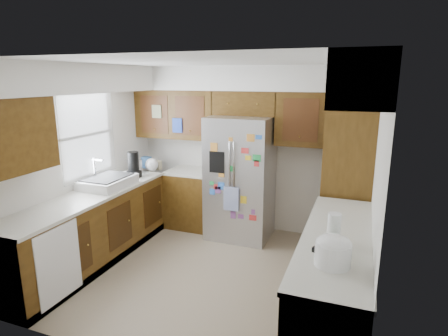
{
  "coord_description": "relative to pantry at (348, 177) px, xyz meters",
  "views": [
    {
      "loc": [
        1.65,
        -3.85,
        2.34
      ],
      "look_at": [
        0.06,
        0.35,
        1.25
      ],
      "focal_mm": 30.0,
      "sensor_mm": 36.0,
      "label": 1
    }
  ],
  "objects": [
    {
      "name": "floor",
      "position": [
        -1.5,
        -1.15,
        -1.07
      ],
      "size": [
        3.6,
        3.6,
        0.0
      ],
      "primitive_type": "plane",
      "color": "gray",
      "rests_on": "ground"
    },
    {
      "name": "room_shell",
      "position": [
        -1.61,
        -0.79,
        0.75
      ],
      "size": [
        3.64,
        3.24,
        2.52
      ],
      "color": "silver",
      "rests_on": "ground"
    },
    {
      "name": "left_counter_run",
      "position": [
        -2.86,
        -1.12,
        -0.65
      ],
      "size": [
        1.36,
        3.2,
        0.92
      ],
      "color": "#41290C",
      "rests_on": "ground"
    },
    {
      "name": "right_counter_run",
      "position": [
        0.0,
        -1.62,
        -0.65
      ],
      "size": [
        0.63,
        2.25,
        0.92
      ],
      "color": "#41290C",
      "rests_on": "ground"
    },
    {
      "name": "pantry",
      "position": [
        0.0,
        0.0,
        0.0
      ],
      "size": [
        0.6,
        0.9,
        2.15
      ],
      "primitive_type": "cube",
      "color": "#41290C",
      "rests_on": "ground"
    },
    {
      "name": "fridge",
      "position": [
        -1.5,
        0.05,
        -0.17
      ],
      "size": [
        0.9,
        0.79,
        1.8
      ],
      "color": "#ABABB0",
      "rests_on": "ground"
    },
    {
      "name": "bridge_cabinet",
      "position": [
        -1.5,
        0.28,
        0.9
      ],
      "size": [
        0.96,
        0.34,
        0.35
      ],
      "primitive_type": "cube",
      "color": "#41290C",
      "rests_on": "fridge"
    },
    {
      "name": "fridge_top_items",
      "position": [
        -1.54,
        0.24,
        1.2
      ],
      "size": [
        0.57,
        0.31,
        0.29
      ],
      "color": "#2D38CC",
      "rests_on": "bridge_cabinet"
    },
    {
      "name": "sink_assembly",
      "position": [
        -3.0,
        -1.05,
        -0.09
      ],
      "size": [
        0.52,
        0.7,
        0.37
      ],
      "color": "white",
      "rests_on": "left_counter_run"
    },
    {
      "name": "left_counter_clutter",
      "position": [
        -2.96,
        -0.28,
        -0.02
      ],
      "size": [
        0.36,
        0.82,
        0.38
      ],
      "color": "black",
      "rests_on": "left_counter_run"
    },
    {
      "name": "rice_cooker",
      "position": [
        -0.0,
        -2.23,
        -0.03
      ],
      "size": [
        0.29,
        0.28,
        0.25
      ],
      "color": "white",
      "rests_on": "right_counter_run"
    },
    {
      "name": "paper_towel",
      "position": [
        -0.03,
        -1.78,
        -0.02
      ],
      "size": [
        0.12,
        0.12,
        0.26
      ],
      "primitive_type": "cylinder",
      "color": "white",
      "rests_on": "right_counter_run"
    }
  ]
}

